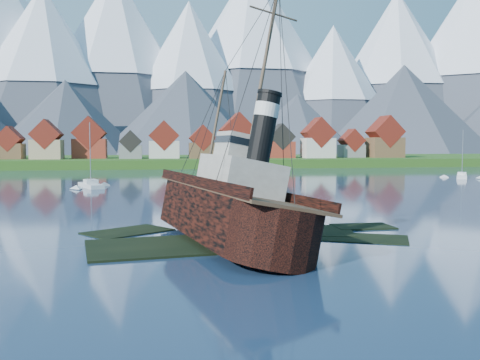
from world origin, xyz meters
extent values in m
plane|color=#1A2E4A|center=(0.00, 0.00, 0.00)|extent=(1400.00, 1400.00, 0.00)
cube|color=black|center=(-3.00, -2.00, -0.32)|extent=(19.08, 11.42, 1.00)
cube|color=black|center=(6.00, 4.00, -0.38)|extent=(15.15, 9.76, 1.00)
cube|color=black|center=(2.00, 9.00, -0.28)|extent=(11.45, 9.06, 1.00)
cube|color=black|center=(12.00, -1.00, -0.42)|extent=(10.27, 8.34, 1.00)
cube|color=black|center=(-9.00, 6.00, -0.40)|extent=(9.42, 8.68, 1.00)
cube|color=black|center=(15.00, 5.00, -0.35)|extent=(6.00, 4.00, 1.00)
cube|color=#244D16|center=(0.00, 170.00, 0.00)|extent=(600.00, 80.00, 3.20)
cube|color=#3F3D38|center=(0.00, 132.00, 0.00)|extent=(600.00, 2.50, 2.00)
cube|color=brown|center=(-56.00, 153.00, 5.75)|extent=(9.00, 8.00, 5.50)
cube|color=maroon|center=(-56.00, 153.00, 10.12)|extent=(9.16, 8.16, 9.16)
cube|color=tan|center=(-43.00, 150.00, 6.40)|extent=(10.50, 9.00, 6.80)
cube|color=maroon|center=(-43.00, 150.00, 11.69)|extent=(10.69, 9.18, 10.69)
cube|color=maroon|center=(-29.00, 156.00, 6.60)|extent=(12.00, 8.50, 7.20)
cube|color=maroon|center=(-29.00, 156.00, 12.36)|extent=(12.22, 8.67, 12.22)
cube|color=slate|center=(-14.00, 151.00, 5.40)|extent=(8.00, 7.00, 4.80)
cube|color=black|center=(-14.00, 151.00, 9.24)|extent=(8.15, 7.14, 8.15)
cube|color=beige|center=(-2.00, 154.00, 6.20)|extent=(11.00, 9.50, 6.40)
cube|color=maroon|center=(-2.00, 154.00, 11.38)|extent=(11.20, 9.69, 11.20)
cube|color=brown|center=(12.00, 150.00, 5.90)|extent=(9.50, 8.00, 5.80)
cube|color=maroon|center=(12.00, 150.00, 10.51)|extent=(9.67, 8.16, 9.67)
cube|color=tan|center=(26.00, 155.00, 7.00)|extent=(13.50, 10.00, 8.00)
cube|color=maroon|center=(26.00, 155.00, 13.43)|extent=(13.75, 10.20, 13.75)
cube|color=maroon|center=(42.00, 152.00, 6.10)|extent=(10.00, 8.50, 6.20)
cube|color=black|center=(42.00, 152.00, 11.00)|extent=(10.18, 8.67, 10.18)
cube|color=beige|center=(56.00, 149.00, 6.75)|extent=(11.50, 9.00, 7.50)
cube|color=maroon|center=(56.00, 149.00, 12.57)|extent=(11.71, 9.18, 11.71)
cube|color=slate|center=(71.00, 153.00, 5.50)|extent=(9.00, 7.50, 5.00)
cube|color=maroon|center=(71.00, 153.00, 9.62)|extent=(9.16, 7.65, 9.16)
cube|color=brown|center=(84.00, 151.00, 6.90)|extent=(12.50, 10.00, 7.80)
cube|color=maroon|center=(84.00, 151.00, 13.05)|extent=(12.73, 10.20, 12.73)
cone|color=#2D333D|center=(-100.00, 455.00, 73.00)|extent=(180.00, 180.00, 150.00)
cone|color=white|center=(-100.00, 455.00, 103.00)|extent=(111.60, 111.60, 90.00)
cone|color=#2D333D|center=(-40.00, 495.00, 88.00)|extent=(210.00, 210.00, 180.00)
cone|color=white|center=(-40.00, 495.00, 124.00)|extent=(130.20, 130.20, 108.00)
cone|color=#2D333D|center=(30.00, 470.00, 70.50)|extent=(170.00, 170.00, 145.00)
cone|color=white|center=(30.00, 470.00, 99.50)|extent=(105.40, 105.40, 87.00)
cone|color=#2D333D|center=(100.00, 515.00, 98.00)|extent=(240.00, 240.00, 200.00)
cone|color=white|center=(100.00, 515.00, 138.00)|extent=(148.80, 148.80, 120.00)
cone|color=#2D333D|center=(170.00, 460.00, 60.50)|extent=(150.00, 150.00, 125.00)
cone|color=white|center=(170.00, 460.00, 85.50)|extent=(93.00, 93.00, 75.00)
cone|color=#2D333D|center=(250.00, 490.00, 83.00)|extent=(200.00, 200.00, 170.00)
cone|color=white|center=(250.00, 490.00, 117.00)|extent=(124.00, 124.00, 102.00)
cone|color=#2D333D|center=(330.00, 475.00, 93.00)|extent=(230.00, 230.00, 190.00)
cone|color=white|center=(330.00, 475.00, 131.00)|extent=(142.60, 142.60, 114.00)
cone|color=#2D333D|center=(-70.00, 374.00, 27.00)|extent=(120.00, 120.00, 58.00)
cone|color=#2D333D|center=(20.00, 369.00, 31.00)|extent=(136.00, 136.00, 66.00)
cone|color=#2D333D|center=(110.00, 373.00, 23.00)|extent=(110.00, 110.00, 50.00)
cone|color=#2D333D|center=(200.00, 370.00, 35.50)|extent=(150.00, 150.00, 75.00)
cube|color=black|center=(-0.44, -0.40, 2.24)|extent=(6.97, 20.08, 4.18)
cone|color=black|center=(-0.44, 12.62, 2.24)|extent=(6.97, 6.97, 6.97)
cylinder|color=black|center=(-0.44, -10.44, 2.24)|extent=(6.97, 6.97, 4.18)
cube|color=#4C3826|center=(-0.44, -0.40, 4.43)|extent=(6.83, 26.49, 0.25)
cube|color=black|center=(-3.79, -0.40, 4.88)|extent=(0.20, 25.66, 0.90)
cube|color=black|center=(2.90, -0.40, 4.88)|extent=(0.20, 25.66, 0.90)
cube|color=#ADA89E|center=(-0.44, -1.90, 5.93)|extent=(5.18, 8.47, 2.99)
cube|color=#ADA89E|center=(-0.44, -0.90, 8.52)|extent=(3.59, 3.98, 2.19)
cylinder|color=black|center=(-0.44, -5.19, 10.21)|extent=(1.89, 1.89, 5.58)
cylinder|color=silver|center=(-0.44, -5.19, 11.60)|extent=(1.99, 1.99, 1.10)
cylinder|color=#473828|center=(-0.44, 7.56, 10.51)|extent=(0.28, 0.28, 11.95)
cylinder|color=#473828|center=(-0.44, -2.89, 16.09)|extent=(0.32, 0.32, 12.95)
cube|color=silver|center=(-18.40, 60.47, 0.11)|extent=(6.05, 10.58, 1.38)
cube|color=silver|center=(-18.40, 60.47, 1.21)|extent=(3.14, 3.51, 0.80)
cylinder|color=gray|center=(-18.40, 60.47, 6.77)|extent=(0.16, 0.16, 11.94)
cube|color=silver|center=(69.21, 73.95, 0.11)|extent=(6.80, 8.97, 1.29)
cube|color=silver|center=(69.21, 73.95, 1.13)|extent=(3.07, 3.24, 0.75)
cylinder|color=gray|center=(69.21, 73.95, 6.35)|extent=(0.15, 0.15, 11.19)
camera|label=1|loc=(-6.61, -47.17, 8.77)|focal=40.00mm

